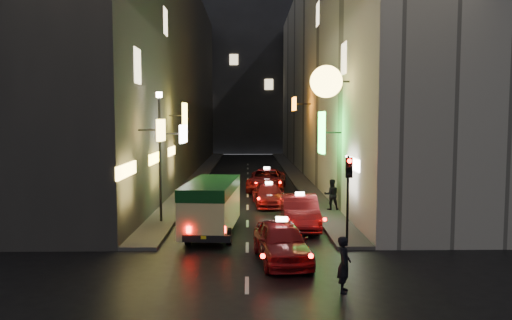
{
  "coord_description": "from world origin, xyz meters",
  "views": [
    {
      "loc": [
        0.05,
        -10.97,
        5.12
      ],
      "look_at": [
        0.42,
        13.0,
        3.12
      ],
      "focal_mm": 35.0,
      "sensor_mm": 36.0,
      "label": 1
    }
  ],
  "objects_px": {
    "taxi_near": "(282,238)",
    "traffic_light": "(349,180)",
    "minibus": "(211,201)",
    "pedestrian_crossing": "(344,261)",
    "lamp_post": "(160,148)"
  },
  "relations": [
    {
      "from": "pedestrian_crossing",
      "to": "traffic_light",
      "type": "height_order",
      "value": "traffic_light"
    },
    {
      "from": "taxi_near",
      "to": "lamp_post",
      "type": "xyz_separation_m",
      "value": [
        -5.44,
        6.44,
        2.88
      ]
    },
    {
      "from": "taxi_near",
      "to": "traffic_light",
      "type": "relative_size",
      "value": 1.58
    },
    {
      "from": "minibus",
      "to": "pedestrian_crossing",
      "type": "height_order",
      "value": "minibus"
    },
    {
      "from": "pedestrian_crossing",
      "to": "traffic_light",
      "type": "bearing_deg",
      "value": 0.68
    },
    {
      "from": "taxi_near",
      "to": "traffic_light",
      "type": "xyz_separation_m",
      "value": [
        2.76,
        1.91,
        1.84
      ]
    },
    {
      "from": "taxi_near",
      "to": "pedestrian_crossing",
      "type": "relative_size",
      "value": 2.92
    },
    {
      "from": "minibus",
      "to": "lamp_post",
      "type": "distance_m",
      "value": 4.12
    },
    {
      "from": "minibus",
      "to": "pedestrian_crossing",
      "type": "relative_size",
      "value": 3.0
    },
    {
      "from": "minibus",
      "to": "pedestrian_crossing",
      "type": "distance_m",
      "value": 8.63
    },
    {
      "from": "pedestrian_crossing",
      "to": "lamp_post",
      "type": "height_order",
      "value": "lamp_post"
    },
    {
      "from": "taxi_near",
      "to": "traffic_light",
      "type": "height_order",
      "value": "traffic_light"
    },
    {
      "from": "minibus",
      "to": "taxi_near",
      "type": "height_order",
      "value": "minibus"
    },
    {
      "from": "pedestrian_crossing",
      "to": "traffic_light",
      "type": "xyz_separation_m",
      "value": [
        1.13,
        5.11,
        1.74
      ]
    },
    {
      "from": "taxi_near",
      "to": "minibus",
      "type": "bearing_deg",
      "value": 124.04
    }
  ]
}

